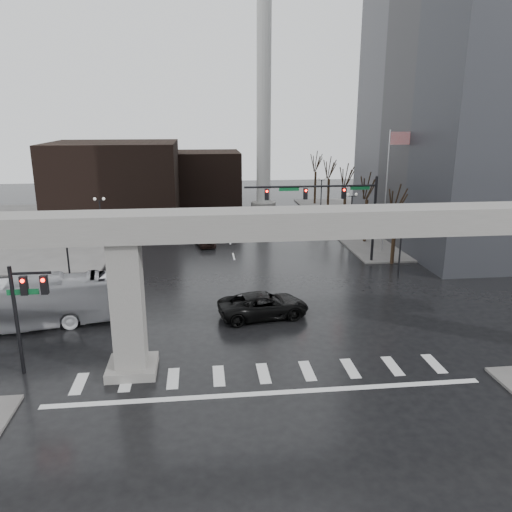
# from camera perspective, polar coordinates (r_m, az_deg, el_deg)

# --- Properties ---
(ground) EXTENTS (160.00, 160.00, 0.00)m
(ground) POSITION_cam_1_polar(r_m,az_deg,el_deg) (28.36, 0.60, -12.28)
(ground) COLOR black
(ground) RESTS_ON ground
(sidewalk_ne) EXTENTS (28.00, 36.00, 0.15)m
(sidewalk_ne) POSITION_cam_1_polar(r_m,az_deg,el_deg) (68.72, 18.78, 3.86)
(sidewalk_ne) COLOR slate
(sidewalk_ne) RESTS_ON ground
(sidewalk_nw) EXTENTS (28.00, 36.00, 0.15)m
(sidewalk_nw) POSITION_cam_1_polar(r_m,az_deg,el_deg) (66.33, -26.53, 2.62)
(sidewalk_nw) COLOR slate
(sidewalk_nw) RESTS_ON ground
(elevated_guideway) EXTENTS (48.00, 2.60, 8.70)m
(elevated_guideway) POSITION_cam_1_polar(r_m,az_deg,el_deg) (26.02, 3.40, 1.38)
(elevated_guideway) COLOR gray
(elevated_guideway) RESTS_ON ground
(office_tower) EXTENTS (22.00, 26.00, 42.00)m
(office_tower) POSITION_cam_1_polar(r_m,az_deg,el_deg) (60.06, 26.80, 21.59)
(office_tower) COLOR #5A5A5E
(office_tower) RESTS_ON ground
(building_far_left) EXTENTS (16.00, 14.00, 10.00)m
(building_far_left) POSITION_cam_1_polar(r_m,az_deg,el_deg) (68.21, -15.77, 8.23)
(building_far_left) COLOR black
(building_far_left) RESTS_ON ground
(building_far_mid) EXTENTS (10.00, 10.00, 8.00)m
(building_far_mid) POSITION_cam_1_polar(r_m,az_deg,el_deg) (77.39, -5.67, 8.84)
(building_far_mid) COLOR black
(building_far_mid) RESTS_ON ground
(smokestack) EXTENTS (3.60, 3.60, 30.00)m
(smokestack) POSITION_cam_1_polar(r_m,az_deg,el_deg) (71.39, 0.89, 15.85)
(smokestack) COLOR beige
(smokestack) RESTS_ON ground
(signal_mast_arm) EXTENTS (12.12, 0.43, 8.00)m
(signal_mast_arm) POSITION_cam_1_polar(r_m,az_deg,el_deg) (45.88, 8.96, 6.21)
(signal_mast_arm) COLOR black
(signal_mast_arm) RESTS_ON ground
(signal_left_pole) EXTENTS (2.30, 0.30, 6.00)m
(signal_left_pole) POSITION_cam_1_polar(r_m,az_deg,el_deg) (28.48, -24.88, -4.75)
(signal_left_pole) COLOR black
(signal_left_pole) RESTS_ON ground
(flagpole_assembly) EXTENTS (2.06, 0.12, 12.00)m
(flagpole_assembly) POSITION_cam_1_polar(r_m,az_deg,el_deg) (50.64, 15.06, 8.71)
(flagpole_assembly) COLOR silver
(flagpole_assembly) RESTS_ON ground
(lamp_right_0) EXTENTS (1.22, 0.32, 5.11)m
(lamp_right_0) POSITION_cam_1_polar(r_m,az_deg,el_deg) (43.36, 16.25, 2.02)
(lamp_right_0) COLOR black
(lamp_right_0) RESTS_ON ground
(lamp_right_1) EXTENTS (1.22, 0.32, 5.11)m
(lamp_right_1) POSITION_cam_1_polar(r_m,az_deg,el_deg) (56.24, 10.86, 5.45)
(lamp_right_1) COLOR black
(lamp_right_1) RESTS_ON ground
(lamp_right_2) EXTENTS (1.22, 0.32, 5.11)m
(lamp_right_2) POSITION_cam_1_polar(r_m,az_deg,el_deg) (69.55, 7.48, 7.56)
(lamp_right_2) COLOR black
(lamp_right_2) RESTS_ON ground
(lamp_left_0) EXTENTS (1.22, 0.32, 5.11)m
(lamp_left_0) POSITION_cam_1_polar(r_m,az_deg,el_deg) (41.39, -20.81, 0.97)
(lamp_left_0) COLOR black
(lamp_left_0) RESTS_ON ground
(lamp_left_1) EXTENTS (1.22, 0.32, 5.11)m
(lamp_left_1) POSITION_cam_1_polar(r_m,az_deg,el_deg) (54.73, -17.36, 4.72)
(lamp_left_1) COLOR black
(lamp_left_1) RESTS_ON ground
(lamp_left_2) EXTENTS (1.22, 0.32, 5.11)m
(lamp_left_2) POSITION_cam_1_polar(r_m,az_deg,el_deg) (68.34, -15.26, 6.99)
(lamp_left_2) COLOR black
(lamp_left_2) RESTS_ON ground
(tree_right_0) EXTENTS (1.09, 1.58, 7.50)m
(tree_right_0) POSITION_cam_1_polar(r_m,az_deg,el_deg) (47.51, 15.52, 2.41)
(tree_right_0) COLOR black
(tree_right_0) RESTS_ON ground
(tree_right_1) EXTENTS (1.09, 1.61, 7.67)m
(tree_right_1) POSITION_cam_1_polar(r_m,az_deg,el_deg) (54.82, 12.47, 4.43)
(tree_right_1) COLOR black
(tree_right_1) RESTS_ON ground
(tree_right_2) EXTENTS (1.10, 1.63, 7.85)m
(tree_right_2) POSITION_cam_1_polar(r_m,az_deg,el_deg) (62.30, 10.13, 5.96)
(tree_right_2) COLOR black
(tree_right_2) RESTS_ON ground
(tree_right_3) EXTENTS (1.11, 1.66, 8.02)m
(tree_right_3) POSITION_cam_1_polar(r_m,az_deg,el_deg) (69.89, 8.29, 7.16)
(tree_right_3) COLOR black
(tree_right_3) RESTS_ON ground
(tree_right_4) EXTENTS (1.12, 1.69, 8.19)m
(tree_right_4) POSITION_cam_1_polar(r_m,az_deg,el_deg) (77.57, 6.80, 8.11)
(tree_right_4) COLOR black
(tree_right_4) RESTS_ON ground
(pickup_truck) EXTENTS (6.53, 3.78, 1.71)m
(pickup_truck) POSITION_cam_1_polar(r_m,az_deg,el_deg) (34.16, 0.87, -5.64)
(pickup_truck) COLOR black
(pickup_truck) RESTS_ON ground
(city_bus) EXTENTS (12.11, 4.69, 3.29)m
(city_bus) POSITION_cam_1_polar(r_m,az_deg,el_deg) (35.69, -25.53, -4.95)
(city_bus) COLOR silver
(city_bus) RESTS_ON ground
(far_car) EXTENTS (2.48, 4.49, 1.44)m
(far_car) POSITION_cam_1_polar(r_m,az_deg,el_deg) (52.94, -5.88, 1.96)
(far_car) COLOR black
(far_car) RESTS_ON ground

